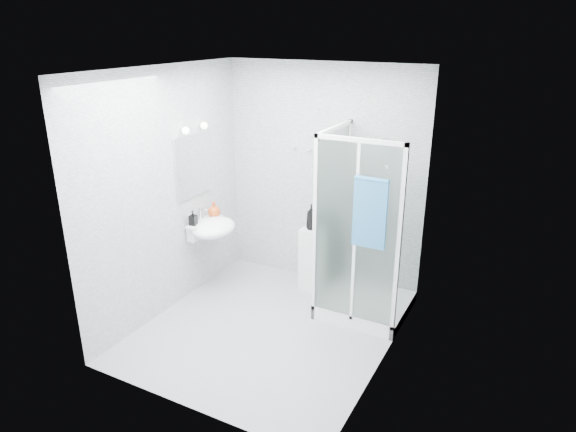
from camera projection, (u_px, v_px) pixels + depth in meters
The scene contains 12 objects.
room at pixel (266, 212), 4.84m from camera, with size 2.40×2.60×2.60m.
shower_enclosure at pixel (357, 275), 5.49m from camera, with size 0.90×0.95×2.00m.
wall_basin at pixel (212, 228), 5.82m from camera, with size 0.46×0.56×0.35m.
mirror at pixel (193, 165), 5.67m from camera, with size 0.02×0.60×0.70m, color white.
vanity_lights at pixel (195, 128), 5.50m from camera, with size 0.10×0.40×0.08m.
wall_hooks at pixel (302, 149), 5.88m from camera, with size 0.23×0.06×0.03m.
storage_cabinet at pixel (316, 259), 6.01m from camera, with size 0.35×0.36×0.77m.
hand_towel at pixel (370, 211), 4.74m from camera, with size 0.32×0.05×0.69m.
shampoo_bottle_a at pixel (311, 217), 5.81m from camera, with size 0.11×0.11×0.29m, color black.
shampoo_bottle_b at pixel (324, 218), 5.85m from camera, with size 0.11×0.11×0.25m, color #0D114F.
soap_dispenser_orange at pixel (214, 209), 5.92m from camera, with size 0.15×0.15×0.19m, color #B74315.
soap_dispenser_black at pixel (193, 218), 5.69m from camera, with size 0.08×0.08×0.17m, color black.
Camera 1 is at (2.31, -3.93, 2.95)m, focal length 32.00 mm.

